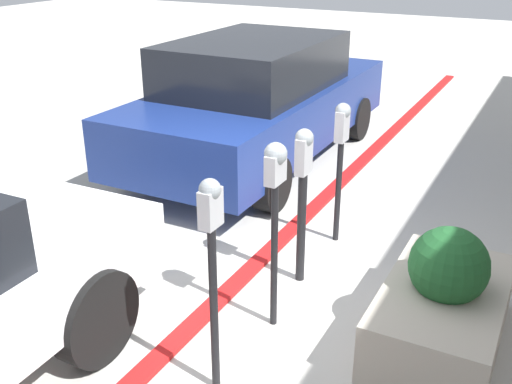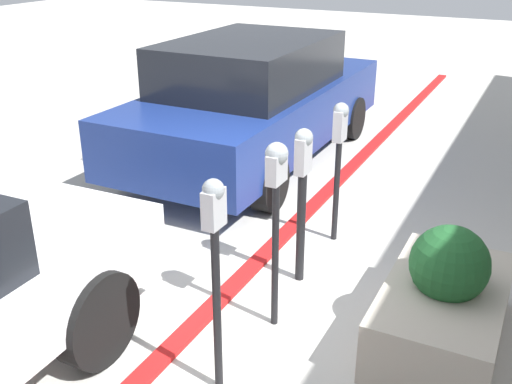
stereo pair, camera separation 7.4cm
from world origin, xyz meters
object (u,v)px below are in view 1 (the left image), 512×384
object	(u,v)px
parking_meter_nearest	(212,246)
parking_meter_fourth	(341,143)
parking_meter_second	(275,190)
parking_meter_middle	(303,183)
planter_box	(443,304)
parked_car_middle	(259,100)

from	to	relation	value
parking_meter_nearest	parking_meter_fourth	bearing A→B (deg)	1.04
parking_meter_second	parking_meter_fourth	distance (m)	1.59
parking_meter_nearest	parking_meter_middle	distance (m)	1.56
parking_meter_middle	planter_box	size ratio (longest dim) A/B	0.94
planter_box	parked_car_middle	distance (m)	4.29
parking_meter_second	planter_box	world-z (taller)	parking_meter_second
parking_meter_nearest	parking_meter_fourth	size ratio (longest dim) A/B	1.08
parking_meter_nearest	parking_meter_second	bearing A→B (deg)	-1.68
parking_meter_fourth	parked_car_middle	size ratio (longest dim) A/B	0.30
parking_meter_second	parking_meter_fourth	size ratio (longest dim) A/B	1.07
parking_meter_middle	parking_meter_fourth	bearing A→B (deg)	-0.92
parking_meter_nearest	parking_meter_middle	world-z (taller)	parking_meter_nearest
parking_meter_nearest	parking_meter_fourth	distance (m)	2.42
parking_meter_middle	planter_box	distance (m)	1.48
parking_meter_nearest	parked_car_middle	world-z (taller)	parked_car_middle
parking_meter_middle	parking_meter_fourth	distance (m)	0.88
parking_meter_nearest	parking_meter_second	world-z (taller)	parking_meter_nearest
planter_box	parked_car_middle	bearing A→B (deg)	46.17
parking_meter_nearest	parked_car_middle	bearing A→B (deg)	23.73
parking_meter_second	parking_meter_middle	world-z (taller)	parking_meter_second
parking_meter_nearest	planter_box	distance (m)	1.89
parking_meter_nearest	planter_box	bearing A→B (deg)	-45.86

